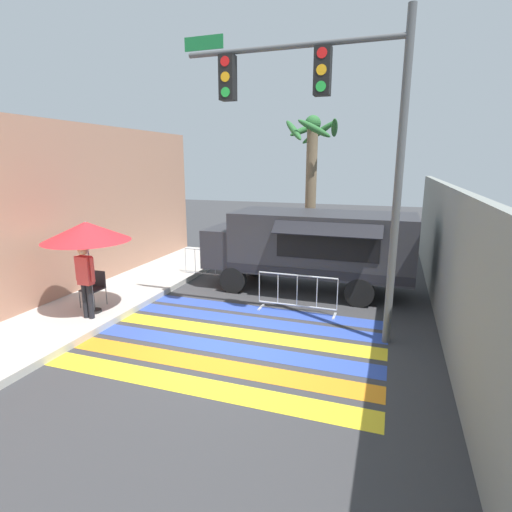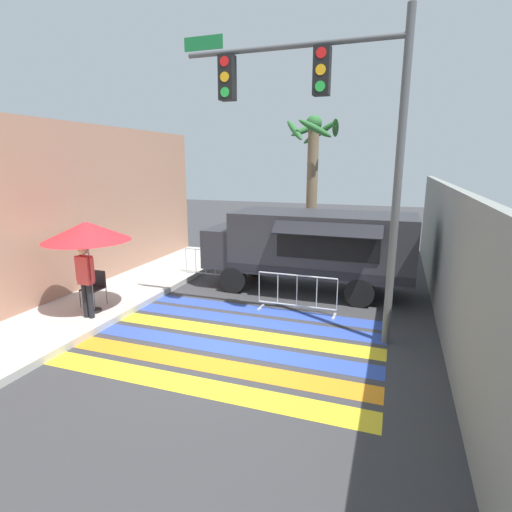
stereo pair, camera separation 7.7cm
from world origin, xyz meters
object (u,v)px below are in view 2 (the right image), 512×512
Objects in this scene: patio_umbrella at (86,232)px; vendor_person at (85,276)px; barricade_side at (206,265)px; palm_tree at (313,167)px; traffic_signal_pole at (326,118)px; barricade_front at (297,294)px; food_truck at (306,244)px; folding_chair at (95,285)px.

patio_umbrella is 1.07m from vendor_person.
palm_tree reaches higher than barricade_side.
patio_umbrella is at bearing -114.75° from palm_tree.
patio_umbrella is (-5.42, -0.93, -2.46)m from traffic_signal_pole.
barricade_front is at bearing 23.60° from patio_umbrella.
traffic_signal_pole is (0.97, -3.02, 3.22)m from food_truck.
folding_chair is 0.43× the size of barricade_front.
traffic_signal_pole is 4.36m from barricade_front.
food_truck is 3.49m from barricade_side.
barricade_front is 1.40× the size of barricade_side.
food_truck is at bearing -80.23° from palm_tree.
barricade_front is (4.66, 2.03, -1.68)m from patio_umbrella.
folding_chair is (-5.72, -0.48, -3.95)m from traffic_signal_pole.
palm_tree is at bearing 98.58° from barricade_front.
palm_tree is at bearing 103.19° from traffic_signal_pole.
palm_tree is at bearing 84.40° from folding_chair.
barricade_side is (0.94, 4.34, -0.70)m from vendor_person.
folding_chair is at bearing 105.91° from vendor_person.
palm_tree is (4.04, 7.66, 2.89)m from folding_chair.
barricade_side is at bearing 144.53° from traffic_signal_pole.
food_truck reaches higher than barricade_side.
barricade_front is at bearing 39.94° from folding_chair.
traffic_signal_pole is 2.90× the size of patio_umbrella.
patio_umbrella is 1.53× the size of barricade_side.
traffic_signal_pole reaches higher than patio_umbrella.
vendor_person reaches higher than barricade_side.
patio_umbrella is at bearing 100.46° from vendor_person.
patio_umbrella is at bearing -34.06° from folding_chair.
barricade_side is at bearing 63.65° from vendor_person.
patio_umbrella reaches higher than food_truck.
patio_umbrella reaches higher than barricade_front.
traffic_signal_pole is 7.46m from palm_tree.
food_truck reaches higher than folding_chair.
food_truck is at bearing 58.54° from folding_chair.
food_truck is at bearing 95.95° from barricade_front.
barricade_front is (0.20, -1.91, -0.93)m from food_truck.
palm_tree is (3.59, 8.45, 2.41)m from vendor_person.
food_truck is at bearing 30.72° from vendor_person.
food_truck is 4.75m from palm_tree.
folding_chair is 0.50× the size of vendor_person.
barricade_side is (-3.56, 1.98, -0.02)m from barricade_front.
barricade_side is (-3.36, 0.06, -0.95)m from food_truck.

